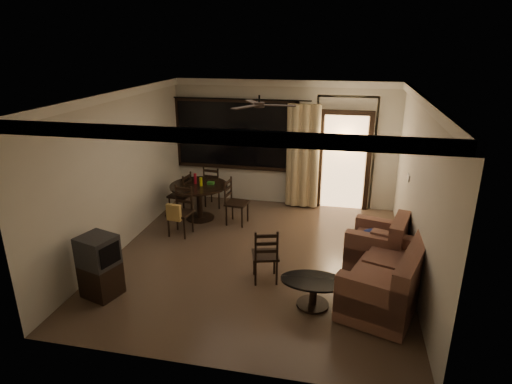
% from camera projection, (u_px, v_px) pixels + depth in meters
% --- Properties ---
extents(ground, '(5.50, 5.50, 0.00)m').
position_uv_depth(ground, '(259.00, 257.00, 7.51)').
color(ground, '#7F6651').
rests_on(ground, ground).
extents(room_shell, '(5.50, 6.70, 5.50)m').
position_uv_depth(room_shell, '(307.00, 135.00, 8.41)').
color(room_shell, beige).
rests_on(room_shell, ground).
extents(dining_table, '(1.20, 1.20, 0.97)m').
position_uv_depth(dining_table, '(199.00, 192.00, 8.95)').
color(dining_table, black).
rests_on(dining_table, ground).
extents(dining_chair_west, '(0.47, 0.47, 0.95)m').
position_uv_depth(dining_chair_west, '(181.00, 203.00, 9.23)').
color(dining_chair_west, black).
rests_on(dining_chair_west, ground).
extents(dining_chair_east, '(0.47, 0.47, 0.95)m').
position_uv_depth(dining_chair_east, '(237.00, 211.00, 8.80)').
color(dining_chair_east, black).
rests_on(dining_chair_east, ground).
extents(dining_chair_south, '(0.47, 0.52, 0.95)m').
position_uv_depth(dining_chair_south, '(180.00, 220.00, 8.28)').
color(dining_chair_south, black).
rests_on(dining_chair_south, ground).
extents(dining_chair_north, '(0.47, 0.47, 0.95)m').
position_uv_depth(dining_chair_north, '(215.00, 194.00, 9.75)').
color(dining_chair_north, black).
rests_on(dining_chair_north, ground).
extents(tv_cabinet, '(0.60, 0.57, 0.95)m').
position_uv_depth(tv_cabinet, '(100.00, 266.00, 6.25)').
color(tv_cabinet, black).
rests_on(tv_cabinet, ground).
extents(sofa, '(1.44, 1.94, 0.93)m').
position_uv_depth(sofa, '(391.00, 280.00, 6.09)').
color(sofa, '#43291F').
rests_on(sofa, ground).
extents(armchair, '(1.07, 1.07, 0.88)m').
position_uv_depth(armchair, '(380.00, 246.00, 7.10)').
color(armchair, '#43291F').
rests_on(armchair, ground).
extents(coffee_table, '(0.95, 0.57, 0.42)m').
position_uv_depth(coffee_table, '(313.00, 288.00, 6.05)').
color(coffee_table, black).
rests_on(coffee_table, ground).
extents(side_chair, '(0.50, 0.50, 0.91)m').
position_uv_depth(side_chair, '(265.00, 265.00, 6.70)').
color(side_chair, black).
rests_on(side_chair, ground).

